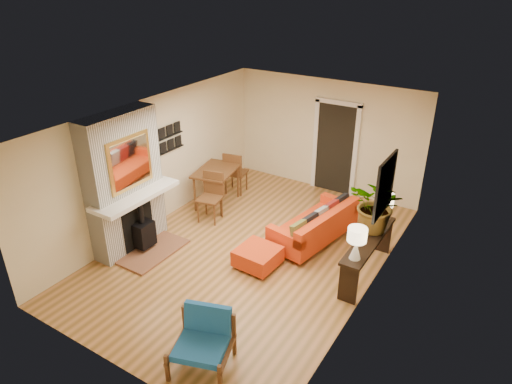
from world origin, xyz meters
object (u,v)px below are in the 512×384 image
Objects in this scene: sofa at (317,226)px; lamp_far at (385,204)px; lamp_near at (357,240)px; console_table at (368,246)px; houseplant at (378,205)px; dining_table at (220,177)px; ottoman at (258,256)px; blue_chair at (204,336)px.

lamp_far is at bearing 7.18° from sofa.
lamp_near and lamp_far have the same top height.
lamp_far is at bearing 90.00° from console_table.
houseplant is (-0.01, 0.30, 0.64)m from console_table.
dining_table is 3.72m from console_table.
lamp_far is (1.71, 1.45, 0.86)m from ottoman.
lamp_near reaches higher than dining_table.
lamp_far reaches higher than console_table.
blue_chair is 2.67m from lamp_near.
houseplant reaches higher than lamp_far.
lamp_near reaches higher than ottoman.
console_table is at bearing -24.26° from sofa.
houseplant is at bearing -91.49° from lamp_far.
dining_table is (-2.48, 3.78, 0.24)m from blue_chair.
dining_table is at bearing 172.36° from houseplant.
blue_chair is 1.75× the size of lamp_far.
blue_chair is 1.75× the size of lamp_near.
houseplant reaches higher than dining_table.
console_table is at bearing -88.08° from houseplant.
sofa is 2.15× the size of blue_chair.
lamp_far reaches higher than ottoman.
ottoman is 1.34× the size of lamp_far.
console_table is 3.43× the size of lamp_near.
sofa is at bearing 155.74° from console_table.
ottoman is at bearing -38.83° from dining_table.
houseplant reaches higher than console_table.
ottoman is 2.25m from houseplant.
dining_table is at bearing 174.14° from sofa.
sofa is at bearing 68.12° from ottoman.
dining_table reaches higher than blue_chair.
blue_chair is at bearing -116.64° from lamp_near.
console_table is at bearing 90.00° from lamp_near.
blue_chair is at bearing -76.34° from ottoman.
console_table is (1.71, 0.77, 0.38)m from ottoman.
blue_chair reaches higher than console_table.
dining_table reaches higher than console_table.
sofa is 3.75× the size of lamp_near.
lamp_far reaches higher than dining_table.
dining_table is at bearing 158.16° from lamp_near.
sofa is at bearing -5.86° from dining_table.
sofa is 2.49m from dining_table.
blue_chair is 0.51× the size of console_table.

